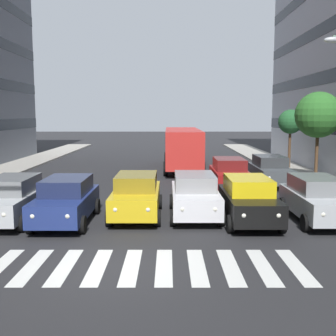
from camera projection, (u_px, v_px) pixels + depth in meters
The scene contains 13 objects.
ground_plane at pixel (115, 266), 11.38m from camera, with size 180.00×180.00×0.00m, color #262628.
crosswalk_markings at pixel (115, 266), 11.38m from camera, with size 10.35×2.80×0.01m.
car_0 at pixel (317, 199), 16.11m from camera, with size 2.02×4.44×1.72m.
car_1 at pixel (248, 199), 15.98m from camera, with size 2.02×4.44×1.72m.
car_2 at pixel (195, 195), 16.87m from camera, with size 2.02×4.44×1.72m.
car_3 at pixel (136, 195), 16.82m from camera, with size 2.02×4.44×1.72m.
car_4 at pixel (66, 200), 15.88m from camera, with size 2.02×4.44×1.72m.
car_5 at pixel (11, 199), 16.08m from camera, with size 2.02×4.44×1.72m.
car_row2_0 at pixel (230, 174), 22.90m from camera, with size 2.02×4.44×1.72m.
car_row2_1 at pixel (270, 170), 24.29m from camera, with size 2.02×4.44×1.72m.
bus_behind_traffic at pixel (182, 145), 31.47m from camera, with size 2.78×10.50×3.00m.
street_tree_2 at pixel (318, 115), 24.74m from camera, with size 2.73×2.73×5.31m.
street_tree_3 at pixel (290, 122), 31.05m from camera, with size 1.80×1.80×4.33m.
Camera 1 is at (-1.46, 10.94, 4.12)m, focal length 44.69 mm.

